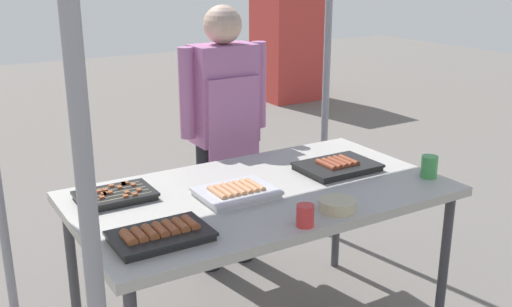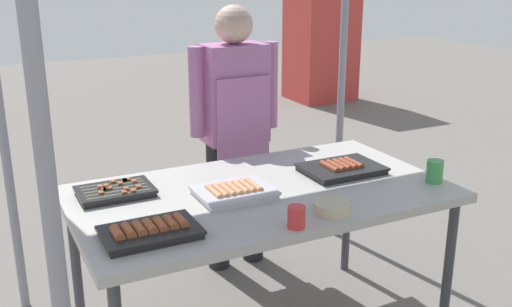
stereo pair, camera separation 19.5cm
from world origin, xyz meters
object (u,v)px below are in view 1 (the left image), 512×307
(stall_table, at_px, (262,201))
(drink_cup_by_wok, at_px, (305,216))
(condiment_bowl, at_px, (337,205))
(drink_cup_near_edge, at_px, (429,167))
(tray_grilled_sausages, at_px, (236,192))
(tray_meat_skewers, at_px, (115,195))
(vendor_woman, at_px, (225,120))
(tray_pork_links, at_px, (337,166))
(neighbor_stall_left, at_px, (288,15))
(tray_spring_rolls, at_px, (161,235))

(stall_table, distance_m, drink_cup_by_wok, 0.41)
(condiment_bowl, relative_size, drink_cup_near_edge, 1.47)
(tray_grilled_sausages, height_order, drink_cup_by_wok, drink_cup_by_wok)
(tray_meat_skewers, xyz_separation_m, vendor_woman, (0.79, 0.52, 0.10))
(tray_pork_links, distance_m, drink_cup_near_edge, 0.42)
(tray_pork_links, bearing_deg, vendor_woman, 107.36)
(tray_pork_links, height_order, drink_cup_near_edge, drink_cup_near_edge)
(neighbor_stall_left, bearing_deg, tray_pork_links, -121.41)
(stall_table, distance_m, tray_meat_skewers, 0.62)
(tray_meat_skewers, distance_m, drink_cup_by_wok, 0.80)
(stall_table, xyz_separation_m, tray_spring_rolls, (-0.56, -0.23, 0.07))
(tray_spring_rolls, height_order, drink_cup_near_edge, drink_cup_near_edge)
(tray_grilled_sausages, bearing_deg, tray_spring_rolls, -152.76)
(stall_table, bearing_deg, tray_meat_skewers, 159.21)
(stall_table, relative_size, drink_cup_by_wok, 19.24)
(tray_pork_links, relative_size, drink_cup_near_edge, 3.61)
(condiment_bowl, height_order, neighbor_stall_left, neighbor_stall_left)
(tray_pork_links, xyz_separation_m, drink_cup_by_wok, (-0.50, -0.43, 0.02))
(tray_pork_links, bearing_deg, tray_grilled_sausages, -175.14)
(tray_meat_skewers, relative_size, drink_cup_by_wok, 3.75)
(condiment_bowl, distance_m, drink_cup_by_wok, 0.20)
(stall_table, xyz_separation_m, condiment_bowl, (0.13, -0.34, 0.08))
(tray_grilled_sausages, distance_m, tray_pork_links, 0.57)
(tray_grilled_sausages, xyz_separation_m, drink_cup_near_edge, (0.87, -0.24, 0.03))
(drink_cup_near_edge, relative_size, drink_cup_by_wok, 1.21)
(tray_pork_links, distance_m, condiment_bowl, 0.48)
(stall_table, bearing_deg, tray_pork_links, 4.51)
(condiment_bowl, bearing_deg, tray_spring_rolls, 171.10)
(tray_grilled_sausages, relative_size, drink_cup_near_edge, 3.14)
(neighbor_stall_left, bearing_deg, vendor_woman, -128.45)
(drink_cup_near_edge, distance_m, vendor_woman, 1.12)
(drink_cup_by_wok, relative_size, vendor_woman, 0.06)
(condiment_bowl, distance_m, drink_cup_near_edge, 0.60)
(stall_table, relative_size, condiment_bowl, 10.81)
(condiment_bowl, height_order, drink_cup_by_wok, drink_cup_by_wok)
(condiment_bowl, xyz_separation_m, vendor_woman, (0.08, 1.08, 0.09))
(tray_meat_skewers, xyz_separation_m, drink_cup_near_edge, (1.31, -0.48, 0.03))
(condiment_bowl, bearing_deg, stall_table, 111.39)
(condiment_bowl, height_order, drink_cup_near_edge, drink_cup_near_edge)
(condiment_bowl, distance_m, neighbor_stall_left, 5.48)
(neighbor_stall_left, bearing_deg, tray_grilled_sausages, -126.38)
(tray_grilled_sausages, height_order, vendor_woman, vendor_woman)
(tray_meat_skewers, relative_size, drink_cup_near_edge, 3.11)
(tray_grilled_sausages, bearing_deg, stall_table, 5.99)
(tray_grilled_sausages, relative_size, drink_cup_by_wok, 3.79)
(tray_grilled_sausages, xyz_separation_m, tray_pork_links, (0.57, 0.05, -0.00))
(stall_table, relative_size, drink_cup_near_edge, 15.94)
(drink_cup_near_edge, distance_m, drink_cup_by_wok, 0.80)
(stall_table, xyz_separation_m, tray_meat_skewers, (-0.58, 0.22, 0.07))
(tray_grilled_sausages, xyz_separation_m, condiment_bowl, (0.27, -0.33, 0.00))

